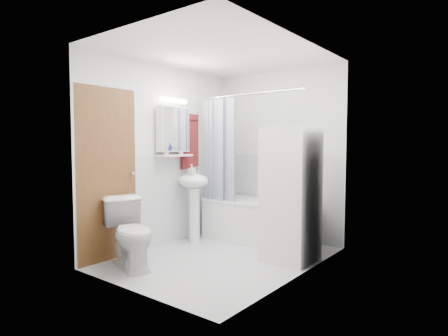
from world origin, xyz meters
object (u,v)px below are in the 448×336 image
Objects in this scene: sink at (194,191)px; washer_dryer at (291,194)px; toilet at (131,234)px; bathtub at (258,219)px.

washer_dryer is (1.43, 0.09, 0.07)m from sink.
sink is 1.27m from toilet.
sink is 0.68× the size of washer_dryer.
sink is 1.37× the size of toilet.
bathtub is 1.97× the size of toilet.
washer_dryer reaches higher than toilet.
sink is at bearing -138.78° from bathtub.
toilet is at bearing -133.35° from washer_dryer.
bathtub is at bearing 147.14° from washer_dryer.
washer_dryer is (0.76, -0.50, 0.46)m from bathtub.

